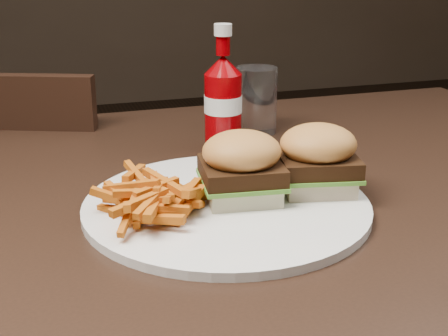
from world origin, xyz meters
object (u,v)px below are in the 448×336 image
object	(u,v)px
ketchup_bottle	(223,111)
tumbler	(256,100)
chair_far	(44,247)
dining_table	(245,191)
plate	(226,206)

from	to	relation	value
ketchup_bottle	tumbler	size ratio (longest dim) A/B	1.04
ketchup_bottle	chair_far	bearing A→B (deg)	126.09
dining_table	ketchup_bottle	world-z (taller)	ketchup_bottle
dining_table	tumbler	size ratio (longest dim) A/B	10.97
chair_far	ketchup_bottle	xyz separation A→B (m)	(0.29, -0.39, 0.38)
dining_table	chair_far	xyz separation A→B (m)	(-0.28, 0.52, -0.30)
tumbler	ketchup_bottle	bearing A→B (deg)	-139.19
chair_far	tumbler	size ratio (longest dim) A/B	3.53
dining_table	ketchup_bottle	xyz separation A→B (m)	(0.01, 0.13, 0.08)
plate	ketchup_bottle	bearing A→B (deg)	73.55
ketchup_bottle	tumbler	distance (m)	0.10
dining_table	ketchup_bottle	size ratio (longest dim) A/B	10.53
dining_table	plate	xyz separation A→B (m)	(-0.06, -0.10, 0.03)
plate	tumbler	size ratio (longest dim) A/B	3.15
ketchup_bottle	tumbler	world-z (taller)	ketchup_bottle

